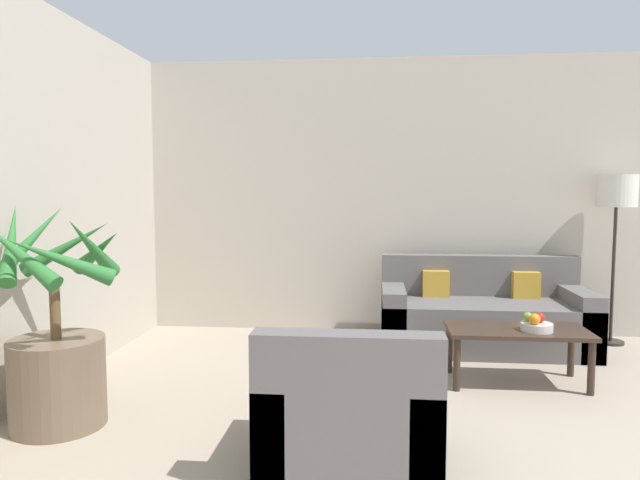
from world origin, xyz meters
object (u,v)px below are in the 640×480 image
object	(u,v)px
apple_red	(540,318)
coffee_table	(517,336)
orange_fruit	(535,319)
ottoman	(344,379)
fruit_bowl	(537,327)
sofa_loveseat	(483,317)
potted_palm	(57,355)
apple_green	(528,317)
armchair	(350,418)
floor_lamp	(616,199)

from	to	relation	value
apple_red	coffee_table	bearing A→B (deg)	161.93
apple_red	orange_fruit	size ratio (longest dim) A/B	0.92
coffee_table	ottoman	xyz separation A→B (m)	(-1.23, -0.60, -0.16)
coffee_table	fruit_bowl	distance (m)	0.16
sofa_loveseat	fruit_bowl	distance (m)	1.03
fruit_bowl	ottoman	xyz separation A→B (m)	(-1.35, -0.54, -0.25)
potted_palm	fruit_bowl	distance (m)	3.19
fruit_bowl	orange_fruit	bearing A→B (deg)	-120.56
fruit_bowl	ottoman	bearing A→B (deg)	-158.23
apple_red	ottoman	size ratio (longest dim) A/B	0.13
potted_palm	apple_green	world-z (taller)	potted_palm
apple_green	armchair	size ratio (longest dim) A/B	0.08
fruit_bowl	armchair	bearing A→B (deg)	-133.60
potted_palm	ottoman	world-z (taller)	potted_palm
coffee_table	apple_green	distance (m)	0.17
apple_red	ottoman	bearing A→B (deg)	-158.00
sofa_loveseat	fruit_bowl	world-z (taller)	sofa_loveseat
sofa_loveseat	armchair	bearing A→B (deg)	-114.92
apple_green	armchair	distance (m)	1.85
sofa_loveseat	apple_red	world-z (taller)	sofa_loveseat
potted_palm	orange_fruit	size ratio (longest dim) A/B	17.12
apple_red	orange_fruit	xyz separation A→B (m)	(-0.05, -0.07, 0.00)
sofa_loveseat	apple_red	size ratio (longest dim) A/B	24.71
floor_lamp	apple_green	xyz separation A→B (m)	(-1.08, -1.24, -0.83)
armchair	ottoman	world-z (taller)	armchair
floor_lamp	armchair	distance (m)	3.65
potted_palm	apple_red	bearing A→B (deg)	18.13
coffee_table	apple_red	xyz separation A→B (m)	(0.14, -0.05, 0.15)
orange_fruit	armchair	distance (m)	1.81
potted_palm	ottoman	size ratio (longest dim) A/B	2.40
orange_fruit	armchair	world-z (taller)	armchair
coffee_table	orange_fruit	xyz separation A→B (m)	(0.09, -0.11, 0.15)
floor_lamp	fruit_bowl	world-z (taller)	floor_lamp
potted_palm	sofa_loveseat	size ratio (longest dim) A/B	0.75
armchair	orange_fruit	bearing A→B (deg)	45.98
coffee_table	floor_lamp	bearing A→B (deg)	46.80
apple_green	potted_palm	bearing A→B (deg)	-161.10
coffee_table	apple_green	size ratio (longest dim) A/B	14.11
potted_palm	coffee_table	distance (m)	3.10
coffee_table	ottoman	distance (m)	1.38
potted_palm	sofa_loveseat	bearing A→B (deg)	34.92
sofa_loveseat	ottoman	bearing A→B (deg)	-127.00
fruit_bowl	armchair	distance (m)	1.86
sofa_loveseat	coffee_table	size ratio (longest dim) A/B	1.80
sofa_loveseat	orange_fruit	distance (m)	1.09
floor_lamp	coffee_table	bearing A→B (deg)	-133.20
ottoman	fruit_bowl	bearing A→B (deg)	21.77
apple_green	orange_fruit	distance (m)	0.09
apple_green	ottoman	xyz separation A→B (m)	(-1.29, -0.57, -0.31)
potted_palm	apple_green	xyz separation A→B (m)	(2.98, 1.02, 0.07)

